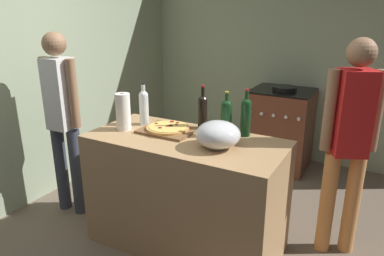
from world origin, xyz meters
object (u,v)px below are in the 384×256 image
wine_bottle_amber (226,116)px  wine_bottle_dark (144,106)px  wine_bottle_green (203,111)px  pizza (168,128)px  paper_towel_roll (123,112)px  wine_bottle_clear (246,115)px  mixing_bowl (218,135)px  person_in_stripes (63,115)px  stove (280,129)px  person_in_red (349,137)px

wine_bottle_amber → wine_bottle_dark: size_ratio=0.98×
wine_bottle_dark → wine_bottle_green: bearing=10.5°
pizza → wine_bottle_amber: wine_bottle_amber is taller
pizza → paper_towel_roll: paper_towel_roll is taller
pizza → paper_towel_roll: bearing=-159.1°
wine_bottle_amber → wine_bottle_green: 0.21m
pizza → wine_bottle_clear: wine_bottle_clear is taller
pizza → mixing_bowl: 0.49m
pizza → person_in_stripes: bearing=-171.8°
pizza → paper_towel_roll: size_ratio=1.14×
paper_towel_roll → stove: size_ratio=0.30×
pizza → wine_bottle_clear: size_ratio=0.94×
wine_bottle_amber → person_in_red: (0.80, 0.30, -0.11)m
wine_bottle_dark → stove: wine_bottle_dark is taller
mixing_bowl → stove: mixing_bowl is taller
wine_bottle_green → person_in_red: (1.01, 0.27, -0.12)m
person_in_red → wine_bottle_dark: bearing=-166.3°
wine_bottle_clear → stove: 1.65m
wine_bottle_green → person_in_red: bearing=15.2°
pizza → wine_bottle_clear: 0.59m
mixing_bowl → person_in_red: size_ratio=0.19×
wine_bottle_clear → stove: wine_bottle_clear is taller
pizza → mixing_bowl: mixing_bowl is taller
wine_bottle_green → person_in_stripes: bearing=-166.6°
stove → person_in_red: (0.83, -1.32, 0.46)m
paper_towel_roll → person_in_red: person_in_red is taller
paper_towel_roll → wine_bottle_amber: (0.75, 0.24, 0.01)m
paper_towel_roll → wine_bottle_green: 0.60m
paper_towel_roll → wine_bottle_amber: wine_bottle_amber is taller
wine_bottle_amber → person_in_stripes: (-1.40, -0.26, -0.12)m
person_in_red → paper_towel_roll: bearing=-160.7°
pizza → person_in_red: bearing=18.9°
wine_bottle_dark → person_in_red: size_ratio=0.21×
pizza → stove: bearing=77.0°
mixing_bowl → wine_bottle_green: wine_bottle_green is taller
wine_bottle_amber → stove: size_ratio=0.35×
stove → mixing_bowl: bearing=-87.8°
wine_bottle_green → wine_bottle_dark: (-0.48, -0.09, 0.00)m
wine_bottle_dark → paper_towel_roll: bearing=-109.2°
person_in_stripes → person_in_red: 2.27m
pizza → person_in_stripes: 0.98m
paper_towel_roll → wine_bottle_clear: size_ratio=0.82×
wine_bottle_green → person_in_stripes: person_in_stripes is taller
wine_bottle_dark → stove: (0.66, 1.68, -0.58)m
paper_towel_roll → wine_bottle_clear: (0.87, 0.32, 0.01)m
person_in_stripes → wine_bottle_clear: bearing=12.4°
stove → person_in_red: person_in_red is taller
mixing_bowl → person_in_red: 0.93m
paper_towel_roll → person_in_stripes: person_in_stripes is taller
wine_bottle_clear → person_in_stripes: (-1.52, -0.33, -0.13)m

